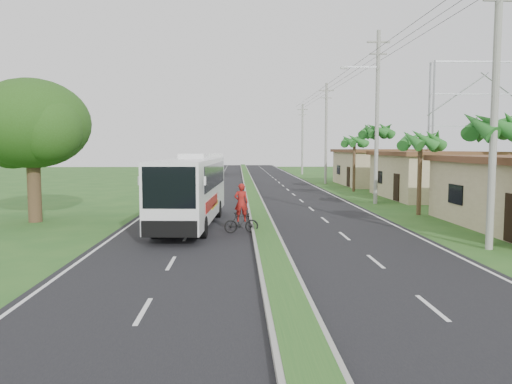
{
  "coord_description": "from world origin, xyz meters",
  "views": [
    {
      "loc": [
        -1.24,
        -16.71,
        3.9
      ],
      "look_at": [
        -0.35,
        7.23,
        1.8
      ],
      "focal_mm": 35.0,
      "sensor_mm": 36.0,
      "label": 1
    }
  ],
  "objects": [
    {
      "name": "utility_pole_a",
      "position": [
        8.5,
        2.0,
        5.67
      ],
      "size": [
        1.6,
        0.28,
        11.0
      ],
      "color": "gray",
      "rests_on": "ground"
    },
    {
      "name": "palm_verge_b",
      "position": [
        9.4,
        12.0,
        4.36
      ],
      "size": [
        2.4,
        2.4,
        5.05
      ],
      "color": "#473321",
      "rests_on": "ground"
    },
    {
      "name": "coach_bus_far",
      "position": [
        -4.79,
        58.24,
        1.77
      ],
      "size": [
        3.13,
        10.88,
        3.13
      ],
      "rotation": [
        0.0,
        0.0,
        0.07
      ],
      "color": "white",
      "rests_on": "ground"
    },
    {
      "name": "shop_mid",
      "position": [
        14.0,
        22.0,
        1.86
      ],
      "size": [
        7.6,
        10.6,
        3.67
      ],
      "color": "tan",
      "rests_on": "ground"
    },
    {
      "name": "palm_verge_a",
      "position": [
        9.0,
        3.0,
        4.74
      ],
      "size": [
        2.4,
        2.4,
        5.45
      ],
      "color": "#473321",
      "rests_on": "ground"
    },
    {
      "name": "motorcyclist",
      "position": [
        -1.07,
        5.99,
        0.87
      ],
      "size": [
        1.61,
        0.58,
        2.31
      ],
      "rotation": [
        0.0,
        0.0,
        0.08
      ],
      "color": "black",
      "rests_on": "ground"
    },
    {
      "name": "palm_verge_c",
      "position": [
        8.8,
        19.0,
        5.12
      ],
      "size": [
        2.4,
        2.4,
        5.85
      ],
      "color": "#473321",
      "rests_on": "ground"
    },
    {
      "name": "ground",
      "position": [
        0.0,
        0.0,
        0.0
      ],
      "size": [
        180.0,
        180.0,
        0.0
      ],
      "primitive_type": "plane",
      "color": "#26541F",
      "rests_on": "ground"
    },
    {
      "name": "coach_bus_main",
      "position": [
        -3.57,
        8.4,
        2.0
      ],
      "size": [
        3.01,
        11.35,
        3.63
      ],
      "rotation": [
        0.0,
        0.0,
        -0.06
      ],
      "color": "white",
      "rests_on": "ground"
    },
    {
      "name": "palm_verge_d",
      "position": [
        9.3,
        28.0,
        4.55
      ],
      "size": [
        2.4,
        2.4,
        5.25
      ],
      "color": "#473321",
      "rests_on": "ground"
    },
    {
      "name": "road_asphalt",
      "position": [
        0.0,
        20.0,
        0.01
      ],
      "size": [
        14.0,
        160.0,
        0.02
      ],
      "primitive_type": "cube",
      "color": "black",
      "rests_on": "ground"
    },
    {
      "name": "utility_pole_b",
      "position": [
        8.47,
        18.0,
        6.26
      ],
      "size": [
        3.2,
        0.28,
        12.0
      ],
      "color": "gray",
      "rests_on": "ground"
    },
    {
      "name": "shade_tree",
      "position": [
        -12.11,
        10.02,
        5.03
      ],
      "size": [
        6.3,
        6.0,
        7.54
      ],
      "color": "#473321",
      "rests_on": "ground"
    },
    {
      "name": "utility_pole_c",
      "position": [
        8.5,
        38.0,
        5.67
      ],
      "size": [
        1.6,
        0.28,
        11.0
      ],
      "color": "gray",
      "rests_on": "ground"
    },
    {
      "name": "utility_pole_d",
      "position": [
        8.5,
        58.0,
        5.42
      ],
      "size": [
        1.6,
        0.28,
        10.5
      ],
      "color": "gray",
      "rests_on": "ground"
    },
    {
      "name": "lane_edge_left",
      "position": [
        -6.7,
        20.0,
        0.0
      ],
      "size": [
        0.12,
        160.0,
        0.01
      ],
      "primitive_type": "cube",
      "color": "silver",
      "rests_on": "ground"
    },
    {
      "name": "billboard_lattice",
      "position": [
        22.0,
        30.0,
        6.82
      ],
      "size": [
        10.18,
        1.18,
        12.07
      ],
      "color": "gray",
      "rests_on": "ground"
    },
    {
      "name": "median_strip",
      "position": [
        0.0,
        20.0,
        0.1
      ],
      "size": [
        1.2,
        160.0,
        0.18
      ],
      "color": "gray",
      "rests_on": "ground"
    },
    {
      "name": "lane_edge_right",
      "position": [
        6.7,
        20.0,
        0.0
      ],
      "size": [
        0.12,
        160.0,
        0.01
      ],
      "primitive_type": "cube",
      "color": "silver",
      "rests_on": "ground"
    },
    {
      "name": "shop_far",
      "position": [
        14.0,
        36.0,
        1.93
      ],
      "size": [
        8.6,
        11.6,
        3.82
      ],
      "color": "tan",
      "rests_on": "ground"
    }
  ]
}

